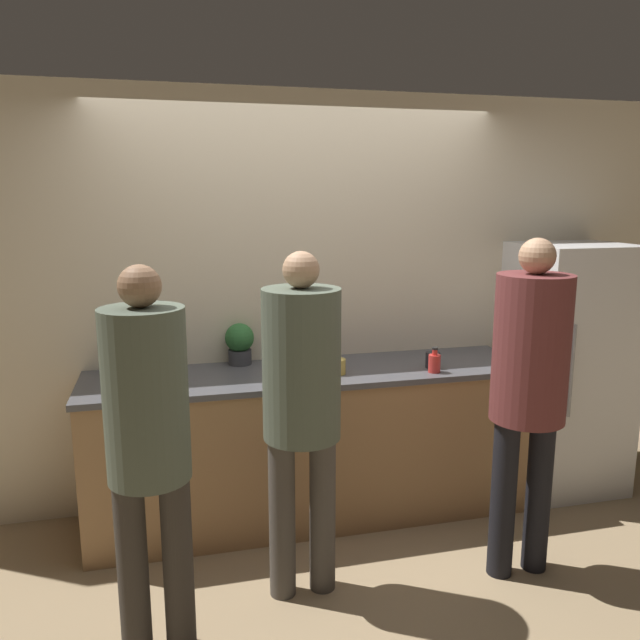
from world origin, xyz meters
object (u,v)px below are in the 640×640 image
(person_right, at_px, (529,377))
(utensil_crock, at_px, (138,362))
(bottle_red, at_px, (434,363))
(bottle_green, at_px, (127,368))
(person_left, at_px, (148,434))
(person_center, at_px, (302,394))
(cup_yellow, at_px, (338,366))
(potted_plant, at_px, (240,342))
(fruit_bowl, at_px, (309,357))
(cup_black, at_px, (433,360))
(refrigerator, at_px, (566,368))

(person_right, height_order, utensil_crock, person_right)
(bottle_red, distance_m, bottle_green, 1.79)
(person_left, xyz_separation_m, person_right, (1.85, 0.16, 0.06))
(person_center, bearing_deg, utensil_crock, 129.67)
(person_center, distance_m, cup_yellow, 0.73)
(bottle_green, distance_m, potted_plant, 0.69)
(bottle_red, bearing_deg, bottle_green, 169.89)
(fruit_bowl, bearing_deg, potted_plant, 160.92)
(cup_black, bearing_deg, bottle_red, -108.65)
(person_center, distance_m, bottle_green, 1.19)
(utensil_crock, height_order, cup_yellow, utensil_crock)
(refrigerator, xyz_separation_m, cup_yellow, (-1.63, -0.12, 0.15))
(person_left, relative_size, bottle_green, 11.05)
(person_center, relative_size, person_right, 0.97)
(refrigerator, relative_size, cup_yellow, 17.33)
(utensil_crock, bearing_deg, bottle_red, -13.76)
(utensil_crock, bearing_deg, person_center, -50.33)
(bottle_green, bearing_deg, person_right, -25.63)
(bottle_red, xyz_separation_m, bottle_green, (-1.76, 0.31, 0.00))
(person_right, xyz_separation_m, cup_black, (-0.19, 0.74, -0.09))
(utensil_crock, relative_size, bottle_green, 1.76)
(person_left, bearing_deg, person_right, 5.02)
(refrigerator, height_order, potted_plant, refrigerator)
(cup_black, height_order, cup_yellow, cup_black)
(cup_black, bearing_deg, person_center, -146.65)
(person_left, distance_m, fruit_bowl, 1.46)
(cup_yellow, bearing_deg, refrigerator, 4.07)
(cup_yellow, relative_size, potted_plant, 0.37)
(person_left, height_order, bottle_green, person_left)
(bottle_green, bearing_deg, refrigerator, -1.90)
(fruit_bowl, bearing_deg, cup_black, -17.18)
(cup_black, bearing_deg, person_right, -75.64)
(person_center, bearing_deg, refrigerator, 20.70)
(person_right, height_order, cup_yellow, person_right)
(person_right, bearing_deg, bottle_green, 154.37)
(utensil_crock, distance_m, cup_yellow, 1.18)
(person_right, relative_size, fruit_bowl, 5.33)
(person_center, height_order, bottle_green, person_center)
(fruit_bowl, relative_size, potted_plant, 1.28)
(person_right, bearing_deg, bottle_red, 109.20)
(refrigerator, relative_size, fruit_bowl, 5.00)
(bottle_green, relative_size, potted_plant, 0.60)
(utensil_crock, xyz_separation_m, bottle_green, (-0.06, -0.10, -0.01))
(person_right, distance_m, bottle_red, 0.68)
(person_left, height_order, bottle_red, person_left)
(refrigerator, height_order, cup_yellow, refrigerator)
(refrigerator, distance_m, bottle_red, 1.10)
(utensil_crock, bearing_deg, bottle_green, -118.20)
(refrigerator, distance_m, cup_yellow, 1.64)
(cup_yellow, bearing_deg, fruit_bowl, 119.25)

